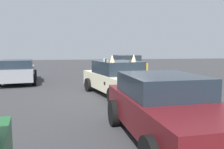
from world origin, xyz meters
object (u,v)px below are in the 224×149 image
at_px(art_car_decorated, 119,78).
at_px(parked_sedan_behind_left, 18,71).
at_px(parked_sedan_near_left, 167,107).
at_px(parked_sedan_far_right, 125,65).

bearing_deg(art_car_decorated, parked_sedan_behind_left, -144.98).
bearing_deg(parked_sedan_near_left, parked_sedan_far_right, 168.28).
distance_m(art_car_decorated, parked_sedan_behind_left, 6.66).
relative_size(art_car_decorated, parked_sedan_behind_left, 1.08).
height_order(parked_sedan_behind_left, parked_sedan_far_right, parked_sedan_far_right).
relative_size(parked_sedan_far_right, parked_sedan_near_left, 1.04).
bearing_deg(parked_sedan_behind_left, parked_sedan_far_right, -74.13).
height_order(art_car_decorated, parked_sedan_behind_left, art_car_decorated).
bearing_deg(art_car_decorated, parked_sedan_far_right, 150.61).
height_order(art_car_decorated, parked_sedan_far_right, art_car_decorated).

